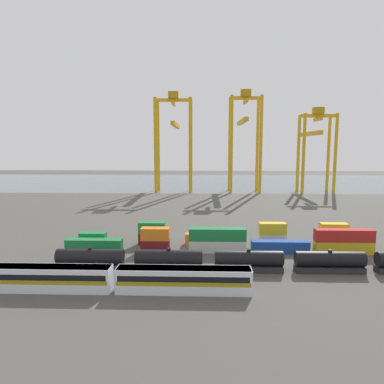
{
  "coord_description": "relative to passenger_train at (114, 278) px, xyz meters",
  "views": [
    {
      "loc": [
        -4.14,
        -74.55,
        22.44
      ],
      "look_at": [
        -7.77,
        36.73,
        7.79
      ],
      "focal_mm": 32.43,
      "sensor_mm": 36.0,
      "label": 1
    }
  ],
  "objects": [
    {
      "name": "shipping_container_16",
      "position": [
        43.45,
        26.45,
        1.76
      ],
      "size": [
        6.04,
        2.44,
        2.6
      ],
      "primitive_type": "cube",
      "color": "gold",
      "rests_on": "shipping_container_15"
    },
    {
      "name": "shipping_container_15",
      "position": [
        43.45,
        26.45,
        -0.84
      ],
      "size": [
        6.04,
        2.44,
        2.6
      ],
      "primitive_type": "cube",
      "color": "#146066",
      "rests_on": "ground_plane"
    },
    {
      "name": "shipping_container_11",
      "position": [
        2.02,
        26.45,
        1.76
      ],
      "size": [
        6.04,
        2.44,
        2.6
      ],
      "primitive_type": "cube",
      "color": "#197538",
      "rests_on": "shipping_container_10"
    },
    {
      "name": "ground_plane",
      "position": [
        17.96,
        63.33,
        -2.14
      ],
      "size": [
        420.0,
        420.0,
        0.0
      ],
      "primitive_type": "plane",
      "color": "#4C4944"
    },
    {
      "name": "shipping_container_13",
      "position": [
        29.64,
        26.45,
        -0.84
      ],
      "size": [
        6.04,
        2.44,
        2.6
      ],
      "primitive_type": "cube",
      "color": "silver",
      "rests_on": "ground_plane"
    },
    {
      "name": "shipping_container_4",
      "position": [
        16.89,
        20.75,
        1.76
      ],
      "size": [
        12.1,
        2.44,
        2.6
      ],
      "primitive_type": "cube",
      "color": "#197538",
      "rests_on": "shipping_container_3"
    },
    {
      "name": "gantry_crane_west",
      "position": [
        -0.95,
        125.42,
        27.2
      ],
      "size": [
        18.45,
        39.18,
        48.99
      ],
      "color": "gold",
      "rests_on": "ground_plane"
    },
    {
      "name": "shipping_container_6",
      "position": [
        43.49,
        20.75,
        -0.84
      ],
      "size": [
        12.1,
        2.44,
        2.6
      ],
      "primitive_type": "cube",
      "color": "gold",
      "rests_on": "ground_plane"
    },
    {
      "name": "shipping_container_0",
      "position": [
        -9.72,
        20.75,
        -0.84
      ],
      "size": [
        12.1,
        2.44,
        2.6
      ],
      "primitive_type": "cube",
      "color": "#197538",
      "rests_on": "ground_plane"
    },
    {
      "name": "shipping_container_12",
      "position": [
        15.83,
        26.45,
        -0.84
      ],
      "size": [
        12.1,
        2.44,
        2.6
      ],
      "primitive_type": "cube",
      "color": "orange",
      "rests_on": "ground_plane"
    },
    {
      "name": "shipping_container_2",
      "position": [
        3.59,
        20.75,
        1.76
      ],
      "size": [
        6.04,
        2.44,
        2.6
      ],
      "primitive_type": "cube",
      "color": "orange",
      "rests_on": "shipping_container_1"
    },
    {
      "name": "shipping_container_10",
      "position": [
        2.02,
        26.45,
        -0.84
      ],
      "size": [
        6.04,
        2.44,
        2.6
      ],
      "primitive_type": "cube",
      "color": "maroon",
      "rests_on": "ground_plane"
    },
    {
      "name": "gantry_crane_central",
      "position": [
        34.29,
        125.13,
        27.76
      ],
      "size": [
        15.66,
        37.49,
        49.82
      ],
      "color": "gold",
      "rests_on": "ground_plane"
    },
    {
      "name": "shipping_container_14",
      "position": [
        29.64,
        26.45,
        1.76
      ],
      "size": [
        6.04,
        2.44,
        2.6
      ],
      "primitive_type": "cube",
      "color": "gold",
      "rests_on": "shipping_container_13"
    },
    {
      "name": "shipping_container_3",
      "position": [
        16.89,
        20.75,
        -0.84
      ],
      "size": [
        12.1,
        2.44,
        2.6
      ],
      "primitive_type": "cube",
      "color": "silver",
      "rests_on": "ground_plane"
    },
    {
      "name": "shipping_container_1",
      "position": [
        3.59,
        20.75,
        -0.84
      ],
      "size": [
        6.04,
        2.44,
        2.6
      ],
      "primitive_type": "cube",
      "color": "maroon",
      "rests_on": "ground_plane"
    },
    {
      "name": "freight_tank_row",
      "position": [
        22.09,
        9.53,
        -0.21
      ],
      "size": [
        70.12,
        2.7,
        4.16
      ],
      "color": "#232326",
      "rests_on": "ground_plane"
    },
    {
      "name": "harbour_water",
      "position": [
        17.96,
        168.58,
        -2.14
      ],
      "size": [
        400.0,
        110.0,
        0.01
      ],
      "primitive_type": "cube",
      "color": "slate",
      "rests_on": "ground_plane"
    },
    {
      "name": "shipping_container_5",
      "position": [
        30.19,
        20.75,
        -0.84
      ],
      "size": [
        12.1,
        2.44,
        2.6
      ],
      "primitive_type": "cube",
      "color": "#1C4299",
      "rests_on": "ground_plane"
    },
    {
      "name": "gantry_crane_east",
      "position": [
        69.53,
        125.58,
        22.99
      ],
      "size": [
        16.7,
        37.63,
        41.26
      ],
      "color": "gold",
      "rests_on": "ground_plane"
    },
    {
      "name": "shipping_container_9",
      "position": [
        -11.79,
        26.45,
        -0.84
      ],
      "size": [
        6.04,
        2.44,
        2.6
      ],
      "primitive_type": "cube",
      "color": "#197538",
      "rests_on": "ground_plane"
    },
    {
      "name": "shipping_container_7",
      "position": [
        43.49,
        20.75,
        1.76
      ],
      "size": [
        12.1,
        2.44,
        2.6
      ],
      "primitive_type": "cube",
      "color": "#AD211C",
      "rests_on": "shipping_container_6"
    },
    {
      "name": "passenger_train",
      "position": [
        0.0,
        0.0,
        0.0
      ],
      "size": [
        42.57,
        3.14,
        3.9
      ],
      "color": "silver",
      "rests_on": "ground_plane"
    }
  ]
}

